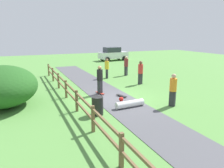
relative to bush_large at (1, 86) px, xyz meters
name	(u,v)px	position (x,y,z in m)	size (l,w,h in m)	color
ground_plane	(113,98)	(6.08, -1.20, -1.10)	(60.00, 60.00, 0.00)	#568E42
asphalt_path	(113,98)	(6.08, -1.20, -1.09)	(2.40, 28.00, 0.02)	#515156
wooden_fence	(71,92)	(3.48, -1.20, -0.43)	(0.12, 18.12, 1.10)	brown
bush_large	(1,86)	(0.00, 0.00, 0.00)	(3.76, 4.52, 2.20)	#23561E
trash_bin	(97,106)	(4.28, -3.36, -0.65)	(0.56, 0.56, 0.90)	black
skater_riding	(100,78)	(5.66, -0.02, -0.04)	(0.46, 0.82, 1.85)	#B23326
skater_fallen	(129,103)	(6.22, -3.00, -0.90)	(1.66, 1.30, 0.36)	white
skateboard_loose	(121,96)	(6.66, -1.16, -1.01)	(0.44, 0.82, 0.08)	black
bystander_red	(140,71)	(9.52, 1.39, -0.09)	(0.49, 0.49, 1.82)	#2D2D33
bystander_orange	(173,88)	(8.45, -3.78, -0.11)	(0.53, 0.53, 1.79)	#2D2D33
bystander_maroon	(126,65)	(10.15, 5.01, -0.09)	(0.53, 0.53, 1.82)	#2D2D33
bystander_yellow	(107,67)	(8.02, 4.55, -0.14)	(0.51, 0.51, 1.73)	#2D2D33
parked_car_white	(113,54)	(13.66, 16.01, -0.14)	(4.30, 2.22, 1.92)	silver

